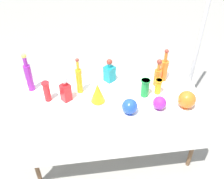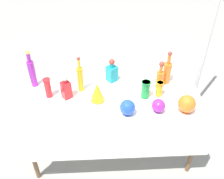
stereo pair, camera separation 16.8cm
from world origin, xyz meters
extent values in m
plane|color=gray|center=(0.00, 0.00, 0.00)|extent=(40.00, 40.00, 0.00)
cube|color=white|center=(0.00, 0.00, 0.74)|extent=(1.80, 0.94, 0.03)
cube|color=white|center=(0.00, -0.47, 0.58)|extent=(1.80, 0.01, 0.36)
cylinder|color=brown|center=(-0.80, -0.37, 0.36)|extent=(0.04, 0.04, 0.73)
cylinder|color=brown|center=(0.80, -0.37, 0.36)|extent=(0.04, 0.04, 0.73)
cylinder|color=brown|center=(-0.80, 0.37, 0.36)|extent=(0.04, 0.04, 0.73)
cylinder|color=brown|center=(0.80, 0.37, 0.36)|extent=(0.04, 0.04, 0.73)
cylinder|color=orange|center=(0.60, 0.23, 0.88)|extent=(0.08, 0.08, 0.23)
cylinder|color=orange|center=(0.60, 0.23, 1.05)|extent=(0.03, 0.03, 0.11)
sphere|color=maroon|center=(0.60, 0.23, 1.11)|extent=(0.04, 0.04, 0.04)
cylinder|color=orange|center=(0.51, 0.15, 0.85)|extent=(0.08, 0.08, 0.18)
cylinder|color=orange|center=(0.51, 0.15, 0.99)|extent=(0.03, 0.03, 0.08)
sphere|color=maroon|center=(0.51, 0.15, 1.04)|extent=(0.05, 0.05, 0.05)
cylinder|color=orange|center=(-0.31, 0.14, 0.89)|extent=(0.06, 0.06, 0.27)
cylinder|color=orange|center=(-0.31, 0.14, 1.08)|extent=(0.02, 0.02, 0.10)
sphere|color=maroon|center=(-0.31, 0.14, 1.14)|extent=(0.03, 0.03, 0.03)
cylinder|color=purple|center=(-0.82, 0.25, 0.91)|extent=(0.07, 0.07, 0.29)
cylinder|color=purple|center=(-0.82, 0.25, 1.10)|extent=(0.04, 0.04, 0.10)
sphere|color=gold|center=(-0.82, 0.25, 1.16)|extent=(0.05, 0.05, 0.05)
cube|color=teal|center=(0.01, 0.29, 0.85)|extent=(0.14, 0.14, 0.17)
cylinder|color=teal|center=(0.01, 0.29, 0.96)|extent=(0.04, 0.04, 0.05)
sphere|color=maroon|center=(0.01, 0.29, 1.00)|extent=(0.06, 0.06, 0.06)
cube|color=red|center=(-0.45, 0.02, 0.85)|extent=(0.12, 0.12, 0.18)
cylinder|color=red|center=(-0.45, 0.02, 0.96)|extent=(0.04, 0.04, 0.04)
sphere|color=#B2B2B7|center=(-0.45, 0.02, 1.00)|extent=(0.07, 0.07, 0.07)
cylinder|color=#198C38|center=(0.33, -0.01, 0.86)|extent=(0.08, 0.08, 0.19)
cylinder|color=#198C38|center=(0.33, -0.01, 0.94)|extent=(0.10, 0.10, 0.01)
cylinder|color=red|center=(-0.63, 0.05, 0.87)|extent=(0.07, 0.07, 0.21)
cylinder|color=red|center=(-0.63, 0.05, 0.97)|extent=(0.08, 0.08, 0.01)
cylinder|color=orange|center=(0.48, 0.01, 0.84)|extent=(0.06, 0.06, 0.16)
cylinder|color=orange|center=(0.48, 0.01, 0.92)|extent=(0.08, 0.08, 0.01)
cylinder|color=orange|center=(-0.15, -0.04, 0.77)|extent=(0.08, 0.08, 0.01)
cone|color=orange|center=(-0.15, -0.04, 0.87)|extent=(0.14, 0.14, 0.20)
cylinder|color=purple|center=(0.42, -0.23, 0.76)|extent=(0.06, 0.06, 0.01)
sphere|color=purple|center=(0.42, -0.23, 0.83)|extent=(0.13, 0.13, 0.13)
cylinder|color=blue|center=(0.13, -0.25, 0.76)|extent=(0.07, 0.07, 0.01)
sphere|color=blue|center=(0.13, -0.25, 0.84)|extent=(0.15, 0.15, 0.15)
cylinder|color=orange|center=(0.68, -0.24, 0.76)|extent=(0.08, 0.08, 0.01)
sphere|color=orange|center=(0.68, -0.24, 0.85)|extent=(0.17, 0.17, 0.17)
cube|color=white|center=(-0.24, -0.41, 0.78)|extent=(0.06, 0.02, 0.04)
cylinder|color=silver|center=(1.14, 0.62, 1.13)|extent=(0.04, 0.04, 2.26)
cylinder|color=#333338|center=(1.14, 0.62, 0.02)|extent=(0.18, 0.18, 0.04)
camera|label=1|loc=(-0.27, -1.92, 2.37)|focal=40.00mm
camera|label=2|loc=(-0.10, -1.94, 2.37)|focal=40.00mm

